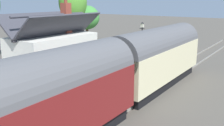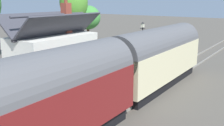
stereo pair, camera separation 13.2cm
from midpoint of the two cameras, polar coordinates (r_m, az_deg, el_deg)
ground_plane at (r=20.56m, az=7.74°, el=-4.22°), size 160.00×160.00×0.00m
platform at (r=22.57m, az=-1.82°, el=-1.33°), size 32.00×6.46×0.86m
platform_edge_coping at (r=20.85m, az=4.93°, el=-1.40°), size 32.00×0.36×0.02m
rail_near at (r=19.90m, az=11.91°, el=-4.80°), size 52.00×0.08×0.14m
rail_far at (r=20.46m, az=8.19°, el=-4.12°), size 52.00×0.08×0.14m
train at (r=14.93m, az=1.42°, el=-2.09°), size 21.59×2.73×4.32m
station_building at (r=18.86m, az=-12.39°, el=1.88°), size 6.45×3.50×5.55m
bench_platform_end at (r=26.14m, az=6.68°, el=2.70°), size 1.41×0.47×0.88m
bench_by_lamp at (r=28.21m, az=8.73°, el=3.44°), size 1.42×0.49×0.88m
planter_bench_left at (r=23.44m, az=7.58°, el=0.92°), size 0.87×0.32×0.60m
planter_under_sign at (r=27.40m, az=7.18°, el=2.72°), size 0.76×0.32×0.54m
planter_edge_far at (r=30.35m, az=12.23°, el=3.63°), size 0.77×0.32×0.58m
planter_by_door at (r=20.34m, az=1.16°, el=-0.32°), size 0.55×0.55×0.89m
planter_corner_building at (r=14.03m, az=-18.75°, el=-8.02°), size 0.50×0.50×0.73m
planter_bench_right at (r=27.02m, az=8.71°, el=2.79°), size 0.47×0.47×0.72m
planter_edge_near at (r=23.28m, az=0.05°, el=1.02°), size 0.76×0.32×0.65m
lamp_post_platform at (r=23.36m, az=6.85°, el=6.34°), size 0.32×0.50×3.52m
station_sign_board at (r=22.18m, az=4.74°, el=2.65°), size 0.96×0.06×1.57m
tree_mid_background at (r=38.15m, az=-5.20°, el=9.86°), size 3.61×3.64×5.51m
tree_behind_building at (r=34.31m, az=-8.24°, el=13.03°), size 3.85×3.32×8.40m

